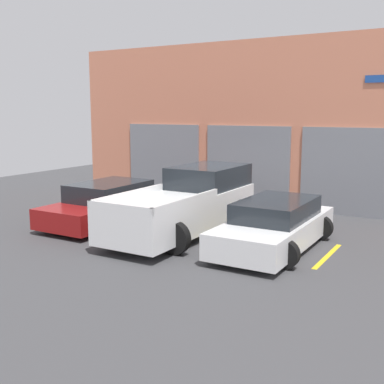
# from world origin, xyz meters

# --- Properties ---
(ground_plane) EXTENTS (28.00, 28.00, 0.00)m
(ground_plane) POSITION_xyz_m (0.00, 0.00, 0.00)
(ground_plane) COLOR #3D3D3F
(shophouse_building) EXTENTS (14.86, 0.68, 5.74)m
(shophouse_building) POSITION_xyz_m (-0.01, 3.29, 2.81)
(shophouse_building) COLOR #D17A5B
(shophouse_building) RESTS_ON ground
(pickup_truck) EXTENTS (2.39, 5.44, 1.74)m
(pickup_truck) POSITION_xyz_m (0.00, -1.42, 0.82)
(pickup_truck) COLOR white
(pickup_truck) RESTS_ON ground
(sedan_white) EXTENTS (2.13, 4.41, 1.20)m
(sedan_white) POSITION_xyz_m (2.63, -1.69, 0.57)
(sedan_white) COLOR white
(sedan_white) RESTS_ON ground
(sedan_side) EXTENTS (2.26, 4.26, 1.23)m
(sedan_side) POSITION_xyz_m (-2.63, -1.69, 0.58)
(sedan_side) COLOR maroon
(sedan_side) RESTS_ON ground
(parking_stripe_far_left) EXTENTS (0.12, 2.20, 0.01)m
(parking_stripe_far_left) POSITION_xyz_m (-3.94, -1.72, 0.00)
(parking_stripe_far_left) COLOR gold
(parking_stripe_far_left) RESTS_ON ground
(parking_stripe_left) EXTENTS (0.12, 2.20, 0.01)m
(parking_stripe_left) POSITION_xyz_m (-1.31, -1.72, 0.00)
(parking_stripe_left) COLOR gold
(parking_stripe_left) RESTS_ON ground
(parking_stripe_centre) EXTENTS (0.12, 2.20, 0.01)m
(parking_stripe_centre) POSITION_xyz_m (1.31, -1.72, 0.00)
(parking_stripe_centre) COLOR gold
(parking_stripe_centre) RESTS_ON ground
(parking_stripe_right) EXTENTS (0.12, 2.20, 0.01)m
(parking_stripe_right) POSITION_xyz_m (3.94, -1.72, 0.00)
(parking_stripe_right) COLOR gold
(parking_stripe_right) RESTS_ON ground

